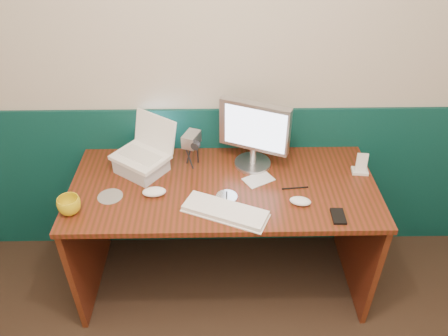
{
  "coord_description": "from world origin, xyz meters",
  "views": [
    {
      "loc": [
        -0.06,
        -0.4,
        2.17
      ],
      "look_at": [
        -0.04,
        1.23,
        0.97
      ],
      "focal_mm": 35.0,
      "sensor_mm": 36.0,
      "label": 1
    }
  ],
  "objects_px": {
    "desk": "(224,236)",
    "camcorder": "(192,149)",
    "laptop": "(138,141)",
    "keyboard": "(225,212)",
    "monitor": "(254,136)",
    "mug": "(69,205)"
  },
  "relations": [
    {
      "from": "desk",
      "to": "camcorder",
      "type": "xyz_separation_m",
      "value": [
        -0.17,
        0.18,
        0.48
      ]
    },
    {
      "from": "laptop",
      "to": "keyboard",
      "type": "xyz_separation_m",
      "value": [
        0.45,
        -0.35,
        -0.18
      ]
    },
    {
      "from": "monitor",
      "to": "camcorder",
      "type": "xyz_separation_m",
      "value": [
        -0.33,
        0.0,
        -0.08
      ]
    },
    {
      "from": "desk",
      "to": "mug",
      "type": "relative_size",
      "value": 14.41
    },
    {
      "from": "desk",
      "to": "monitor",
      "type": "xyz_separation_m",
      "value": [
        0.16,
        0.18,
        0.56
      ]
    },
    {
      "from": "keyboard",
      "to": "mug",
      "type": "relative_size",
      "value": 3.64
    },
    {
      "from": "camcorder",
      "to": "monitor",
      "type": "bearing_deg",
      "value": 21.4
    },
    {
      "from": "desk",
      "to": "monitor",
      "type": "height_order",
      "value": "monitor"
    },
    {
      "from": "camcorder",
      "to": "mug",
      "type": "bearing_deg",
      "value": -124.2
    },
    {
      "from": "keyboard",
      "to": "camcorder",
      "type": "xyz_separation_m",
      "value": [
        -0.17,
        0.4,
        0.09
      ]
    },
    {
      "from": "mug",
      "to": "keyboard",
      "type": "bearing_deg",
      "value": -1.58
    },
    {
      "from": "monitor",
      "to": "mug",
      "type": "xyz_separation_m",
      "value": [
        -0.9,
        -0.38,
        -0.14
      ]
    },
    {
      "from": "keyboard",
      "to": "camcorder",
      "type": "distance_m",
      "value": 0.45
    },
    {
      "from": "laptop",
      "to": "mug",
      "type": "xyz_separation_m",
      "value": [
        -0.3,
        -0.33,
        -0.15
      ]
    },
    {
      "from": "monitor",
      "to": "keyboard",
      "type": "distance_m",
      "value": 0.47
    },
    {
      "from": "laptop",
      "to": "keyboard",
      "type": "relative_size",
      "value": 0.67
    },
    {
      "from": "laptop",
      "to": "monitor",
      "type": "bearing_deg",
      "value": 40.99
    },
    {
      "from": "keyboard",
      "to": "laptop",
      "type": "bearing_deg",
      "value": 165.74
    },
    {
      "from": "monitor",
      "to": "camcorder",
      "type": "height_order",
      "value": "monitor"
    },
    {
      "from": "laptop",
      "to": "keyboard",
      "type": "height_order",
      "value": "laptop"
    },
    {
      "from": "laptop",
      "to": "mug",
      "type": "distance_m",
      "value": 0.47
    },
    {
      "from": "desk",
      "to": "monitor",
      "type": "bearing_deg",
      "value": 47.63
    }
  ]
}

